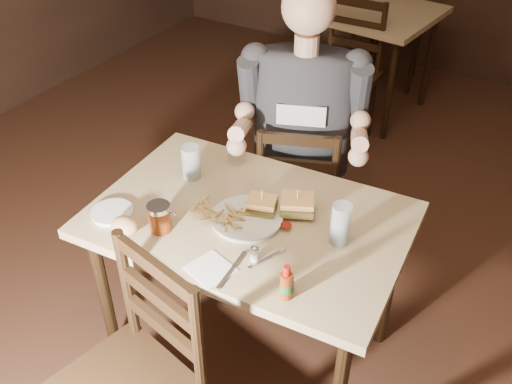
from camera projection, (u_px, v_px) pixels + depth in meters
The scene contains 23 objects.
room_shell at pixel (298, 85), 1.62m from camera, with size 7.00×7.00×7.00m.
main_table at pixel (249, 233), 2.19m from camera, with size 1.22×0.86×0.77m.
bg_table at pixel (375, 22), 4.04m from camera, with size 0.88×0.88×0.77m.
chair_far at pixel (299, 192), 2.81m from camera, with size 0.41×0.45×0.88m, color black, non-canonical shape.
bg_chair_far at pixel (397, 30), 4.55m from camera, with size 0.41×0.45×0.89m, color black, non-canonical shape.
bg_chair_near at pixel (341, 78), 3.78m from camera, with size 0.44×0.48×0.95m, color black, non-canonical shape.
diner at pixel (303, 102), 2.46m from camera, with size 0.59×0.46×1.02m, color #313137, non-canonical shape.
dinner_plate at pixel (247, 219), 2.12m from camera, with size 0.26×0.26×0.01m, color white.
sandwich_left at pixel (262, 202), 2.11m from camera, with size 0.11×0.09×0.09m, color tan, non-canonical shape.
sandwich_right at pixel (297, 200), 2.11m from camera, with size 0.12×0.10×0.10m, color tan, non-canonical shape.
fries_pile at pixel (217, 213), 2.11m from camera, with size 0.25×0.17×0.04m, color tan, non-canonical shape.
ketchup_dollop at pixel (286, 225), 2.07m from camera, with size 0.04×0.04×0.01m, color maroon.
glass_left at pixel (191, 162), 2.31m from camera, with size 0.08×0.08×0.14m, color silver.
glass_right at pixel (341, 224), 1.98m from camera, with size 0.07×0.07×0.16m, color silver.
hot_sauce at pixel (286, 282), 1.77m from camera, with size 0.04×0.04×0.13m, color maroon, non-canonical shape.
salt_shaker at pixel (255, 253), 1.94m from camera, with size 0.03×0.03×0.05m, color white, non-canonical shape.
pepper_shaker at pixel (289, 283), 1.82m from camera, with size 0.03×0.03×0.06m, color #38332D, non-canonical shape.
syrup_dispenser at pixel (160, 217), 2.05m from camera, with size 0.09×0.09×0.11m, color maroon, non-canonical shape.
napkin at pixel (211, 269), 1.91m from camera, with size 0.14×0.13×0.00m, color white.
knife at pixel (232, 269), 1.91m from camera, with size 0.01×0.20×0.00m, color silver.
fork at pixel (267, 259), 1.95m from camera, with size 0.01×0.16×0.00m, color silver.
side_plate at pixel (112, 213), 2.15m from camera, with size 0.15×0.15×0.01m, color white.
bread_roll at pixel (125, 226), 2.03m from camera, with size 0.11×0.09×0.06m, color tan.
Camera 1 is at (0.66, -1.33, 2.12)m, focal length 40.00 mm.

